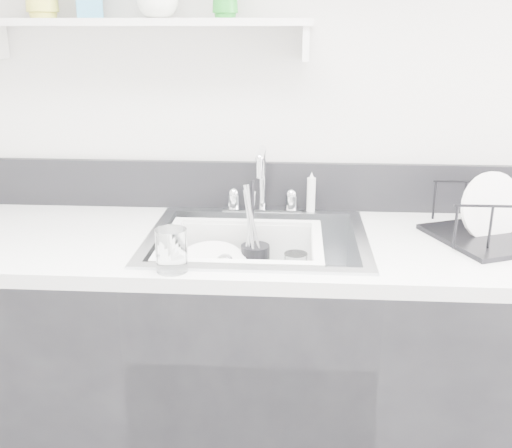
# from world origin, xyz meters

# --- Properties ---
(counter_run) EXTENTS (3.20, 0.62, 0.92)m
(counter_run) POSITION_xyz_m (0.00, 1.19, 0.46)
(counter_run) COLOR black
(counter_run) RESTS_ON ground
(backsplash) EXTENTS (3.20, 0.02, 0.16)m
(backsplash) POSITION_xyz_m (0.00, 1.49, 1.00)
(backsplash) COLOR black
(backsplash) RESTS_ON counter_run
(sink) EXTENTS (0.64, 0.52, 0.20)m
(sink) POSITION_xyz_m (0.00, 1.19, 0.83)
(sink) COLOR silver
(sink) RESTS_ON counter_run
(faucet) EXTENTS (0.26, 0.18, 0.23)m
(faucet) POSITION_xyz_m (0.00, 1.44, 0.98)
(faucet) COLOR silver
(faucet) RESTS_ON counter_run
(side_sprayer) EXTENTS (0.03, 0.03, 0.14)m
(side_sprayer) POSITION_xyz_m (0.16, 1.44, 0.99)
(side_sprayer) COLOR white
(side_sprayer) RESTS_ON counter_run
(wall_shelf) EXTENTS (1.00, 0.16, 0.12)m
(wall_shelf) POSITION_xyz_m (-0.35, 1.42, 1.51)
(wall_shelf) COLOR silver
(wall_shelf) RESTS_ON room_shell
(wash_tub) EXTENTS (0.55, 0.49, 0.18)m
(wash_tub) POSITION_xyz_m (-0.04, 1.16, 0.84)
(wash_tub) COLOR white
(wash_tub) RESTS_ON sink
(plate_stack) EXTENTS (0.28, 0.27, 0.11)m
(plate_stack) POSITION_xyz_m (-0.13, 1.18, 0.80)
(plate_stack) COLOR white
(plate_stack) RESTS_ON wash_tub
(utensil_cup) EXTENTS (0.09, 0.09, 0.30)m
(utensil_cup) POSITION_xyz_m (-0.01, 1.24, 0.83)
(utensil_cup) COLOR black
(utensil_cup) RESTS_ON wash_tub
(ladle) EXTENTS (0.28, 0.20, 0.08)m
(ladle) POSITION_xyz_m (-0.04, 1.18, 0.80)
(ladle) COLOR silver
(ladle) RESTS_ON wash_tub
(tumbler_in_tub) EXTENTS (0.08, 0.08, 0.10)m
(tumbler_in_tub) POSITION_xyz_m (0.11, 1.21, 0.82)
(tumbler_in_tub) COLOR white
(tumbler_in_tub) RESTS_ON wash_tub
(tumbler_counter) EXTENTS (0.10, 0.10, 0.11)m
(tumbler_counter) POSITION_xyz_m (-0.20, 0.93, 0.98)
(tumbler_counter) COLOR white
(tumbler_counter) RESTS_ON counter_run
(dish_rack) EXTENTS (0.50, 0.44, 0.14)m
(dish_rack) POSITION_xyz_m (0.73, 1.25, 0.99)
(dish_rack) COLOR black
(dish_rack) RESTS_ON counter_run
(bowl_small) EXTENTS (0.11, 0.11, 0.03)m
(bowl_small) POSITION_xyz_m (0.08, 1.10, 0.78)
(bowl_small) COLOR white
(bowl_small) RESTS_ON wash_tub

